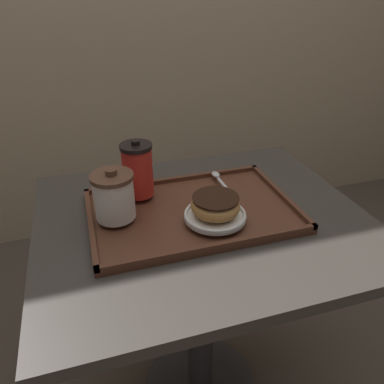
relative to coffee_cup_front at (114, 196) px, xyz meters
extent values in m
cube|color=#38332D|center=(0.21, -0.03, -0.10)|extent=(0.81, 0.67, 0.03)
cylinder|color=#333338|center=(0.21, -0.03, -0.45)|extent=(0.08, 0.08, 0.68)
cube|color=#512D1E|center=(0.19, -0.01, -0.07)|extent=(0.51, 0.33, 0.01)
cube|color=#512D1E|center=(0.19, -0.17, -0.06)|extent=(0.51, 0.01, 0.01)
cube|color=#512D1E|center=(0.19, 0.15, -0.06)|extent=(0.51, 0.01, 0.01)
cube|color=#512D1E|center=(-0.06, -0.01, -0.06)|extent=(0.01, 0.33, 0.01)
cube|color=#512D1E|center=(0.43, -0.01, -0.06)|extent=(0.01, 0.33, 0.01)
cylinder|color=white|center=(0.00, 0.00, -0.01)|extent=(0.09, 0.09, 0.10)
cylinder|color=brown|center=(0.00, 0.00, 0.05)|extent=(0.10, 0.10, 0.01)
cylinder|color=brown|center=(0.00, 0.00, 0.06)|extent=(0.03, 0.03, 0.01)
cylinder|color=red|center=(0.07, 0.09, 0.01)|extent=(0.08, 0.08, 0.13)
cylinder|color=black|center=(0.07, 0.09, 0.08)|extent=(0.08, 0.08, 0.01)
cylinder|color=black|center=(0.07, 0.09, 0.09)|extent=(0.02, 0.02, 0.01)
cylinder|color=white|center=(0.22, -0.07, -0.05)|extent=(0.15, 0.15, 0.01)
torus|color=white|center=(0.22, -0.07, -0.05)|extent=(0.15, 0.15, 0.01)
torus|color=tan|center=(0.22, -0.07, -0.02)|extent=(0.12, 0.12, 0.04)
cylinder|color=black|center=(0.22, -0.07, 0.00)|extent=(0.11, 0.11, 0.00)
ellipsoid|color=silver|center=(0.30, 0.12, -0.05)|extent=(0.02, 0.04, 0.01)
cube|color=silver|center=(0.30, 0.05, -0.05)|extent=(0.01, 0.11, 0.00)
camera|label=1|loc=(-0.05, -0.76, 0.44)|focal=35.00mm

